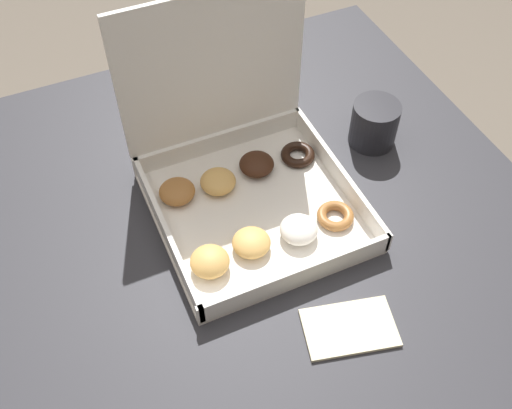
% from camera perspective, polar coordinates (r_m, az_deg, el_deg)
% --- Properties ---
extents(ground_plane, '(8.00, 8.00, 0.00)m').
position_cam_1_polar(ground_plane, '(1.62, 0.51, -18.50)').
color(ground_plane, '#6B6054').
extents(dining_table, '(0.93, 1.01, 0.74)m').
position_cam_1_polar(dining_table, '(1.05, 0.75, -5.90)').
color(dining_table, '#2D2D33').
rests_on(dining_table, ground_plane).
extents(donut_box, '(0.31, 0.33, 0.31)m').
position_cam_1_polar(donut_box, '(0.97, -1.34, 3.39)').
color(donut_box, silver).
rests_on(donut_box, dining_table).
extents(coffee_mug, '(0.08, 0.08, 0.08)m').
position_cam_1_polar(coffee_mug, '(1.09, 11.21, 7.63)').
color(coffee_mug, '#232328').
rests_on(coffee_mug, dining_table).
extents(paper_napkin, '(0.15, 0.11, 0.01)m').
position_cam_1_polar(paper_napkin, '(0.88, 8.89, -11.53)').
color(paper_napkin, beige).
rests_on(paper_napkin, dining_table).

